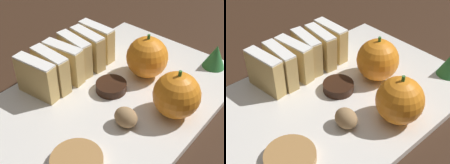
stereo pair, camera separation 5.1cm
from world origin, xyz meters
TOP-DOWN VIEW (x-y plane):
  - ground_plane at (0.00, 0.00)m, footprint 6.00×6.00m
  - serving_platter at (0.00, 0.00)m, footprint 0.30×0.45m
  - stollen_slice_front at (-0.10, -0.08)m, footprint 0.08×0.03m
  - stollen_slice_second at (-0.10, -0.05)m, footprint 0.08×0.02m
  - stollen_slice_third at (-0.10, -0.02)m, footprint 0.08×0.03m
  - stollen_slice_fourth at (-0.10, 0.01)m, footprint 0.08×0.03m
  - stollen_slice_fifth at (-0.10, 0.04)m, footprint 0.08×0.03m
  - stollen_slice_sixth at (-0.10, 0.07)m, footprint 0.08×0.02m
  - orange_near at (0.01, 0.09)m, footprint 0.08×0.08m
  - orange_far at (0.10, 0.03)m, footprint 0.07×0.07m
  - walnut at (0.06, -0.04)m, footprint 0.04×0.03m
  - chocolate_cookie at (-0.01, 0.01)m, footprint 0.05×0.05m
  - gingerbread_cookie at (0.06, -0.14)m, footprint 0.07×0.07m
  - evergreen_sprig at (0.09, 0.19)m, footprint 0.04×0.04m

SIDE VIEW (x-z plane):
  - ground_plane at x=0.00m, z-range 0.00..0.00m
  - serving_platter at x=0.00m, z-range 0.00..0.01m
  - gingerbread_cookie at x=0.06m, z-range 0.01..0.02m
  - chocolate_cookie at x=-0.01m, z-range 0.01..0.03m
  - walnut at x=0.06m, z-range 0.01..0.04m
  - evergreen_sprig at x=0.09m, z-range 0.01..0.06m
  - stollen_slice_front at x=-0.10m, z-range 0.01..0.08m
  - stollen_slice_second at x=-0.10m, z-range 0.01..0.08m
  - stollen_slice_third at x=-0.10m, z-range 0.01..0.08m
  - stollen_slice_fourth at x=-0.10m, z-range 0.01..0.08m
  - stollen_slice_fifth at x=-0.10m, z-range 0.01..0.08m
  - stollen_slice_sixth at x=-0.10m, z-range 0.01..0.08m
  - orange_far at x=0.10m, z-range 0.01..0.09m
  - orange_near at x=0.01m, z-range 0.01..0.09m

